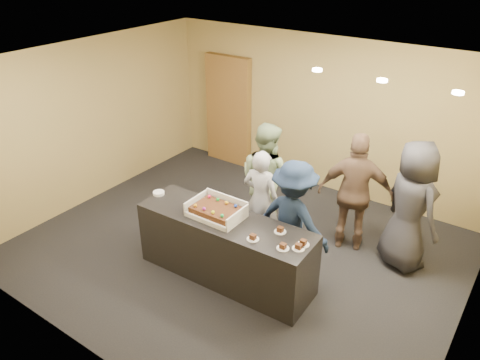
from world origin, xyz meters
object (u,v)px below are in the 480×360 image
at_px(serving_counter, 225,248).
at_px(sheet_cake, 216,210).
at_px(plate_stack, 159,193).
at_px(person_server_grey, 261,200).
at_px(person_dark_suit, 411,206).
at_px(person_navy_man, 293,219).
at_px(person_sage_man, 266,178).
at_px(storage_cabinet, 228,111).
at_px(cake_box, 217,212).
at_px(person_brown_extra, 355,193).

distance_m(serving_counter, sheet_cake, 0.56).
distance_m(serving_counter, plate_stack, 1.24).
bearing_deg(person_server_grey, sheet_cake, 77.00).
bearing_deg(person_dark_suit, person_navy_man, 73.63).
xyz_separation_m(person_sage_man, person_navy_man, (0.86, -0.68, -0.06)).
bearing_deg(person_sage_man, plate_stack, 61.04).
xyz_separation_m(person_navy_man, person_dark_suit, (1.19, 1.02, 0.10)).
height_order(storage_cabinet, sheet_cake, storage_cabinet).
relative_size(sheet_cake, person_dark_suit, 0.32).
bearing_deg(person_dark_suit, person_sage_man, 42.40).
xyz_separation_m(cake_box, person_dark_suit, (1.98, 1.62, -0.02)).
relative_size(plate_stack, person_navy_man, 0.10).
distance_m(cake_box, sheet_cake, 0.06).
height_order(cake_box, plate_stack, cake_box).
xyz_separation_m(cake_box, sheet_cake, (-0.00, -0.03, 0.05)).
height_order(cake_box, person_server_grey, person_server_grey).
distance_m(plate_stack, person_server_grey, 1.44).
relative_size(sheet_cake, person_brown_extra, 0.33).
bearing_deg(person_navy_man, person_brown_extra, -107.54).
bearing_deg(person_dark_suit, person_brown_extra, 35.16).
bearing_deg(person_sage_man, storage_cabinet, -34.66).
xyz_separation_m(sheet_cake, person_server_grey, (0.11, 0.89, -0.24)).
bearing_deg(cake_box, person_sage_man, 93.17).
xyz_separation_m(storage_cabinet, cake_box, (2.00, -2.98, -0.12)).
xyz_separation_m(storage_cabinet, person_sage_man, (1.93, -1.70, -0.19)).
distance_m(cake_box, person_server_grey, 0.90).
distance_m(sheet_cake, person_server_grey, 0.93).
bearing_deg(plate_stack, person_dark_suit, 28.89).
relative_size(storage_cabinet, cake_box, 3.10).
relative_size(sheet_cake, plate_stack, 3.70).
height_order(person_navy_man, person_brown_extra, person_brown_extra).
xyz_separation_m(sheet_cake, person_dark_suit, (1.98, 1.64, -0.07)).
relative_size(sheet_cake, person_server_grey, 0.39).
bearing_deg(plate_stack, person_sage_man, 54.41).
distance_m(person_server_grey, person_navy_man, 0.73).
xyz_separation_m(storage_cabinet, person_server_grey, (2.11, -2.11, -0.31)).
distance_m(person_brown_extra, person_dark_suit, 0.76).
bearing_deg(sheet_cake, storage_cabinet, 123.73).
bearing_deg(plate_stack, person_brown_extra, 36.01).
distance_m(cake_box, person_dark_suit, 2.56).
bearing_deg(cake_box, person_server_grey, 82.76).
height_order(cake_box, person_sage_man, person_sage_man).
bearing_deg(plate_stack, serving_counter, 0.28).
bearing_deg(person_navy_man, cake_box, 43.05).
distance_m(cake_box, plate_stack, 1.01).
height_order(person_navy_man, person_dark_suit, person_dark_suit).
relative_size(person_sage_man, person_brown_extra, 0.98).
height_order(sheet_cake, person_dark_suit, person_dark_suit).
distance_m(storage_cabinet, person_server_grey, 3.00).
xyz_separation_m(storage_cabinet, person_dark_suit, (3.98, -1.36, -0.14)).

